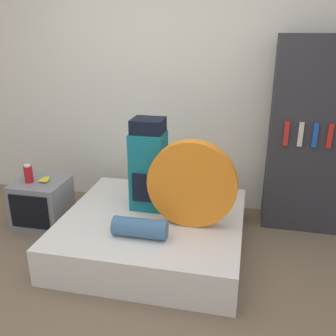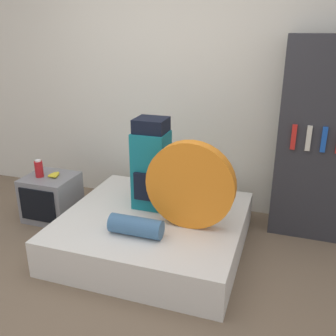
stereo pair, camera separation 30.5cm
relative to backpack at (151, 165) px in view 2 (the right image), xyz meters
name	(u,v)px [view 2 (the right image)]	position (x,y,z in m)	size (l,w,h in m)	color
ground_plane	(104,299)	(-0.01, -0.95, -0.70)	(16.00, 16.00, 0.00)	brown
wall_back	(178,84)	(-0.01, 0.82, 0.60)	(8.00, 0.05, 2.60)	silver
bed	(154,230)	(0.08, -0.17, -0.55)	(1.53, 1.47, 0.31)	silver
backpack	(151,165)	(0.00, 0.00, 0.00)	(0.29, 0.30, 0.81)	#14707F
tent_bag	(190,185)	(0.43, -0.25, -0.03)	(0.72, 0.11, 0.72)	orange
sleeping_roll	(136,226)	(0.07, -0.53, -0.32)	(0.43, 0.15, 0.15)	#3D668E
television	(52,197)	(-1.09, 0.00, -0.48)	(0.48, 0.46, 0.45)	gray
canister	(39,169)	(-1.18, -0.03, -0.17)	(0.08, 0.08, 0.18)	#B2191E
banana_bunch	(55,175)	(-1.04, 0.03, -0.23)	(0.11, 0.14, 0.04)	yellow
bookshelf	(322,142)	(1.40, 0.55, 0.19)	(0.75, 0.34, 1.79)	#2D2D33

